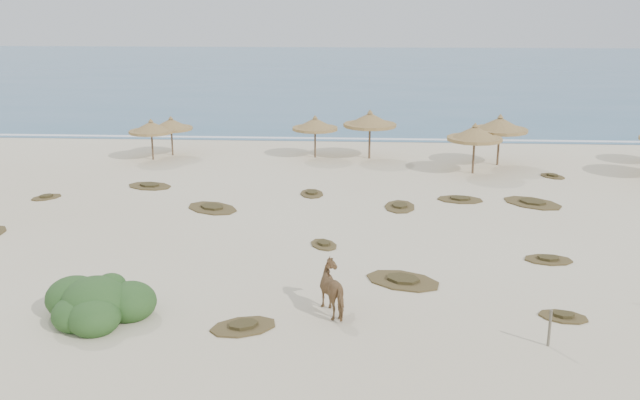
{
  "coord_description": "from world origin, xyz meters",
  "views": [
    {
      "loc": [
        0.86,
        -23.33,
        9.45
      ],
      "look_at": [
        -0.83,
        5.0,
        1.44
      ],
      "focal_mm": 40.0,
      "sensor_mm": 36.0,
      "label": 1
    }
  ],
  "objects_px": {
    "palapa_0": "(171,125)",
    "bush": "(97,303)",
    "palapa_1": "(151,128)",
    "horse": "(336,289)"
  },
  "relations": [
    {
      "from": "palapa_0",
      "to": "horse",
      "type": "bearing_deg",
      "value": -63.93
    },
    {
      "from": "palapa_1",
      "to": "bush",
      "type": "height_order",
      "value": "palapa_1"
    },
    {
      "from": "palapa_0",
      "to": "bush",
      "type": "xyz_separation_m",
      "value": [
        3.89,
        -23.68,
        -1.41
      ]
    },
    {
      "from": "horse",
      "to": "bush",
      "type": "relative_size",
      "value": 0.53
    },
    {
      "from": "palapa_0",
      "to": "palapa_1",
      "type": "bearing_deg",
      "value": -122.85
    },
    {
      "from": "palapa_0",
      "to": "palapa_1",
      "type": "xyz_separation_m",
      "value": [
        -0.87,
        -1.34,
        0.04
      ]
    },
    {
      "from": "horse",
      "to": "palapa_1",
      "type": "bearing_deg",
      "value": -86.64
    },
    {
      "from": "palapa_0",
      "to": "bush",
      "type": "distance_m",
      "value": 24.04
    },
    {
      "from": "palapa_0",
      "to": "bush",
      "type": "bearing_deg",
      "value": -80.68
    },
    {
      "from": "palapa_1",
      "to": "horse",
      "type": "xyz_separation_m",
      "value": [
        12.02,
        -21.45,
        -1.18
      ]
    }
  ]
}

